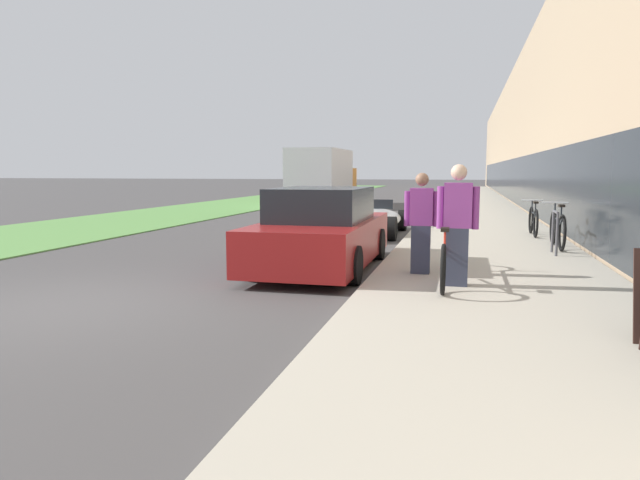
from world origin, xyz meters
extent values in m
plane|color=#474444|center=(0.00, 0.00, 0.00)|extent=(220.00, 220.00, 0.00)
cube|color=#B2AA99|center=(5.33, 21.00, 0.05)|extent=(3.78, 70.00, 0.11)
cube|color=tan|center=(12.27, 29.00, 3.68)|extent=(10.00, 70.00, 7.35)
cube|color=#1E2328|center=(7.31, 29.00, 1.25)|extent=(0.10, 63.00, 2.20)
cube|color=#5B9347|center=(-6.46, 25.00, 0.01)|extent=(5.25, 70.00, 0.03)
torus|color=black|center=(4.58, 3.60, 0.44)|extent=(0.06, 0.68, 0.68)
torus|color=black|center=(4.58, 1.40, 0.44)|extent=(0.06, 0.68, 0.68)
cylinder|color=red|center=(4.58, 2.50, 0.65)|extent=(0.04, 1.87, 0.04)
cylinder|color=red|center=(4.58, 2.06, 0.55)|extent=(0.04, 1.11, 0.31)
cylinder|color=red|center=(4.58, 1.80, 0.79)|extent=(0.03, 0.03, 0.28)
cube|color=black|center=(4.58, 1.80, 0.93)|extent=(0.11, 0.22, 0.05)
cylinder|color=red|center=(4.58, 3.42, 0.80)|extent=(0.03, 0.03, 0.29)
cylinder|color=silver|center=(4.58, 3.42, 0.94)|extent=(0.52, 0.03, 0.03)
cube|color=#33384C|center=(4.74, 2.11, 0.52)|extent=(0.31, 0.23, 0.82)
cube|color=#933D93|center=(4.74, 2.11, 1.24)|extent=(0.38, 0.23, 0.63)
cylinder|color=#933D93|center=(4.50, 2.11, 1.21)|extent=(0.10, 0.10, 0.59)
cylinder|color=#933D93|center=(4.98, 2.11, 1.21)|extent=(0.10, 0.10, 0.59)
sphere|color=beige|center=(4.74, 2.11, 1.70)|extent=(0.22, 0.22, 0.22)
cube|color=#33384C|center=(4.18, 2.96, 0.49)|extent=(0.29, 0.21, 0.76)
cube|color=#933D93|center=(4.18, 2.96, 1.16)|extent=(0.36, 0.21, 0.58)
cylinder|color=#933D93|center=(3.96, 2.96, 1.13)|extent=(0.09, 0.09, 0.55)
cylinder|color=#933D93|center=(4.40, 2.96, 1.13)|extent=(0.09, 0.09, 0.55)
sphere|color=#936B51|center=(4.18, 2.96, 1.59)|extent=(0.21, 0.21, 0.21)
cylinder|color=#4C4C51|center=(6.56, 5.44, 0.52)|extent=(0.05, 0.05, 0.82)
cylinder|color=#4C4C51|center=(6.56, 5.99, 0.52)|extent=(0.05, 0.05, 0.82)
cylinder|color=#4C4C51|center=(6.56, 5.72, 0.93)|extent=(0.05, 0.55, 0.05)
torus|color=black|center=(6.75, 7.27, 0.48)|extent=(0.06, 0.75, 0.75)
torus|color=black|center=(6.75, 6.13, 0.48)|extent=(0.06, 0.75, 0.75)
cylinder|color=black|center=(6.75, 6.70, 0.71)|extent=(0.04, 0.97, 0.04)
cylinder|color=black|center=(6.75, 6.47, 0.60)|extent=(0.04, 0.59, 0.34)
cylinder|color=black|center=(6.75, 6.33, 0.86)|extent=(0.03, 0.03, 0.31)
cube|color=black|center=(6.75, 6.33, 1.02)|extent=(0.11, 0.22, 0.05)
cylinder|color=black|center=(6.75, 7.18, 0.87)|extent=(0.03, 0.03, 0.33)
cylinder|color=silver|center=(6.75, 7.18, 1.03)|extent=(0.52, 0.03, 0.03)
torus|color=black|center=(6.53, 9.54, 0.45)|extent=(0.06, 0.70, 0.70)
torus|color=black|center=(6.53, 8.53, 0.45)|extent=(0.06, 0.70, 0.70)
cylinder|color=black|center=(6.53, 9.03, 0.67)|extent=(0.04, 0.86, 0.04)
cylinder|color=black|center=(6.53, 8.83, 0.57)|extent=(0.04, 0.52, 0.32)
cylinder|color=black|center=(6.53, 8.71, 0.81)|extent=(0.03, 0.03, 0.29)
cube|color=black|center=(6.53, 8.71, 0.95)|extent=(0.11, 0.22, 0.05)
cylinder|color=black|center=(6.53, 9.46, 0.82)|extent=(0.03, 0.03, 0.30)
cylinder|color=silver|center=(6.53, 9.46, 0.97)|extent=(0.52, 0.03, 0.03)
cube|color=maroon|center=(2.41, 3.60, 0.50)|extent=(1.75, 4.32, 0.71)
cube|color=#1E2328|center=(2.41, 3.60, 1.14)|extent=(1.50, 2.16, 0.57)
cylinder|color=black|center=(1.60, 4.89, 0.30)|extent=(0.22, 0.60, 0.60)
cylinder|color=black|center=(3.22, 4.89, 0.30)|extent=(0.22, 0.60, 0.60)
cylinder|color=black|center=(1.60, 2.30, 0.30)|extent=(0.22, 0.60, 0.60)
cylinder|color=black|center=(3.22, 2.30, 0.30)|extent=(0.22, 0.60, 0.60)
ellipsoid|color=white|center=(2.35, 9.21, 0.41)|extent=(1.65, 4.33, 0.54)
cube|color=#1E2328|center=(2.35, 9.75, 0.80)|extent=(1.15, 0.04, 0.26)
cylinder|color=black|center=(1.58, 10.46, 0.30)|extent=(0.22, 0.60, 0.60)
cylinder|color=black|center=(3.12, 10.46, 0.30)|extent=(0.22, 0.60, 0.60)
cylinder|color=black|center=(1.58, 7.95, 0.30)|extent=(0.22, 0.60, 0.60)
cylinder|color=black|center=(3.12, 7.95, 0.30)|extent=(0.22, 0.60, 0.60)
cube|color=orange|center=(-1.86, 23.75, 1.05)|extent=(2.04, 1.61, 1.63)
cube|color=silver|center=(-1.86, 20.53, 1.49)|extent=(2.21, 4.83, 2.51)
cylinder|color=black|center=(-2.87, 23.33, 0.42)|extent=(0.28, 0.84, 0.84)
cylinder|color=black|center=(-0.86, 23.33, 0.42)|extent=(0.28, 0.84, 0.84)
cylinder|color=black|center=(-2.87, 19.56, 0.42)|extent=(0.28, 0.84, 0.84)
cylinder|color=black|center=(-0.86, 19.56, 0.42)|extent=(0.28, 0.84, 0.84)
camera|label=1|loc=(4.81, -6.07, 1.72)|focal=32.00mm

